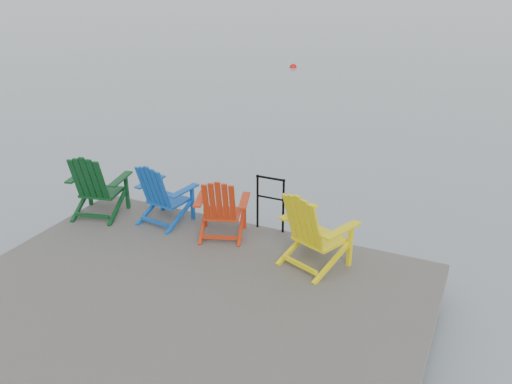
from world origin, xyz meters
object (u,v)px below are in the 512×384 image
at_px(chair_green, 96,184).
at_px(chair_red, 221,207).
at_px(handrail, 270,198).
at_px(chair_blue, 162,193).
at_px(buoy_b, 293,67).
at_px(chair_yellow, 313,229).

bearing_deg(chair_green, chair_red, -7.84).
height_order(handrail, chair_green, chair_green).
xyz_separation_m(handrail, chair_blue, (-1.68, -0.49, -0.02)).
distance_m(handrail, buoy_b, 16.92).
relative_size(chair_green, buoy_b, 3.40).
bearing_deg(chair_red, chair_blue, 158.30).
height_order(handrail, chair_blue, chair_blue).
xyz_separation_m(chair_green, chair_blue, (1.14, 0.24, -0.04)).
bearing_deg(chair_blue, chair_red, 4.62).
distance_m(chair_green, chair_yellow, 3.79).
xyz_separation_m(chair_blue, chair_red, (1.10, -0.05, -0.02)).
distance_m(chair_red, buoy_b, 17.24).
bearing_deg(chair_yellow, chair_blue, -164.16).
bearing_deg(chair_red, buoy_b, 88.05).
bearing_deg(chair_blue, chair_yellow, 0.94).
distance_m(handrail, chair_blue, 1.75).
relative_size(handrail, buoy_b, 2.74).
bearing_deg(handrail, chair_green, -165.58).
distance_m(chair_blue, chair_red, 1.10).
relative_size(chair_yellow, buoy_b, 3.48).
relative_size(chair_red, chair_yellow, 0.88).
bearing_deg(chair_blue, buoy_b, 110.86).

